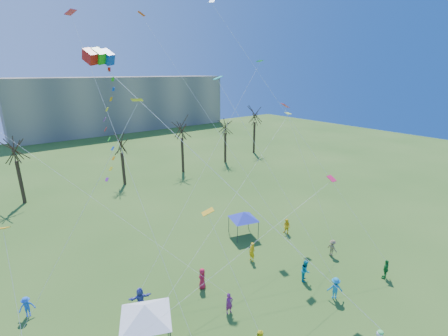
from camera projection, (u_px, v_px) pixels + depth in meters
distant_building at (124, 103)px, 91.27m from camera, size 60.00×14.00×15.00m
bare_tree_row at (111, 142)px, 45.86m from camera, size 68.91×7.70×10.16m
big_box_kite at (114, 127)px, 19.04m from camera, size 5.90×8.08×22.83m
canopy_tent_white at (145, 311)px, 18.87m from camera, size 3.85×3.85×3.17m
canopy_tent_blue at (243, 215)px, 32.29m from camera, size 3.45×3.45×2.70m
festival_crowd at (222, 299)px, 22.46m from camera, size 26.56×14.09×1.83m
small_kites_aloft at (193, 110)px, 23.82m from camera, size 30.56×18.21×31.09m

